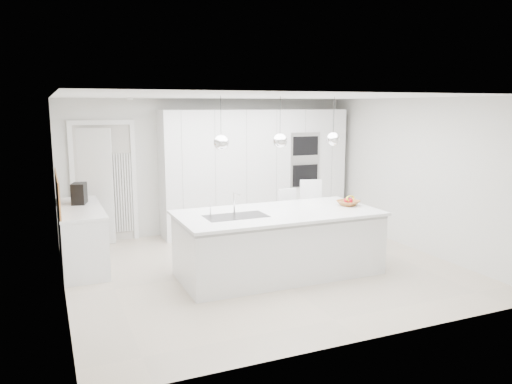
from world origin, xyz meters
name	(u,v)px	position (x,y,z in m)	size (l,w,h in m)	color
floor	(264,268)	(0.00, 0.00, 0.00)	(5.50, 5.50, 0.00)	#C0AF99
wall_back	(210,166)	(0.00, 2.50, 1.25)	(5.50, 5.50, 0.00)	silver
wall_left	(59,199)	(-2.75, 0.00, 1.25)	(5.00, 5.00, 0.00)	silver
ceiling	(264,96)	(0.00, 0.00, 2.50)	(5.50, 5.50, 0.00)	white
tall_cabinets	(255,171)	(0.80, 2.20, 1.15)	(3.60, 0.60, 2.30)	white
oven_stack	(305,160)	(1.70, 1.89, 1.35)	(0.62, 0.04, 1.05)	#A5A5A8
doorway_frame	(104,184)	(-1.95, 2.47, 1.02)	(1.11, 0.08, 2.13)	white
hallway_door	(90,187)	(-2.20, 2.42, 1.00)	(0.82, 0.04, 2.00)	white
radiator	(124,193)	(-1.63, 2.46, 0.85)	(0.32, 0.04, 1.40)	white
left_base_cabinets	(82,238)	(-2.45, 1.20, 0.43)	(0.60, 1.80, 0.86)	white
left_worktop	(80,208)	(-2.45, 1.20, 0.88)	(0.62, 1.82, 0.04)	white
oak_backsplash	(58,192)	(-2.74, 1.20, 1.15)	(0.02, 1.80, 0.50)	#AF7037
island_base	(279,245)	(0.10, -0.30, 0.43)	(2.80, 1.20, 0.86)	white
island_worktop	(278,213)	(0.10, -0.25, 0.88)	(2.84, 1.40, 0.04)	white
island_sink	(236,222)	(-0.55, -0.30, 0.82)	(0.84, 0.44, 0.18)	#3F3F42
island_tap	(234,203)	(-0.50, -0.10, 1.05)	(0.02, 0.02, 0.30)	white
pendant_left	(221,143)	(-0.75, -0.30, 1.90)	(0.20, 0.20, 0.20)	white
pendant_mid	(280,141)	(0.10, -0.30, 1.90)	(0.20, 0.20, 0.20)	white
pendant_right	(333,139)	(0.95, -0.30, 1.90)	(0.20, 0.20, 0.20)	white
fruit_bowl	(348,203)	(1.26, -0.27, 0.94)	(0.32, 0.32, 0.08)	#AF7037
espresso_machine	(79,193)	(-2.43, 1.45, 1.06)	(0.19, 0.30, 0.32)	black
bar_stool_left	(290,221)	(0.74, 0.61, 0.51)	(0.34, 0.47, 1.02)	white
bar_stool_right	(315,216)	(1.16, 0.55, 0.58)	(0.38, 0.53, 1.15)	white
apple_a	(350,201)	(1.28, -0.28, 0.97)	(0.09, 0.09, 0.09)	#B80A1C
apple_b	(347,201)	(1.24, -0.26, 0.97)	(0.08, 0.08, 0.08)	#B80A1C
banana_bunch	(350,198)	(1.29, -0.27, 1.01)	(0.19, 0.19, 0.03)	yellow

